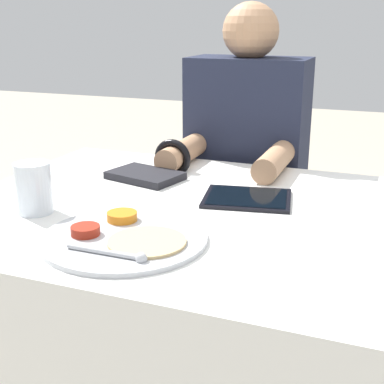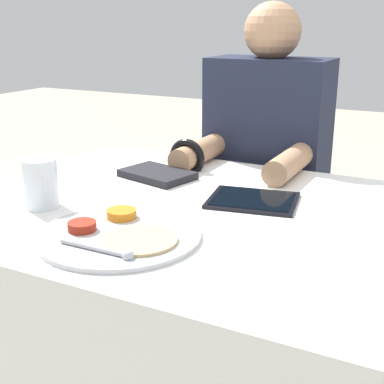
% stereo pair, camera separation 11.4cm
% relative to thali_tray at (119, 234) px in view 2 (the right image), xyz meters
% --- Properties ---
extents(dining_table, '(1.16, 0.85, 0.70)m').
position_rel_thali_tray_xyz_m(dining_table, '(0.08, 0.23, -0.36)').
color(dining_table, silver).
rests_on(dining_table, ground_plane).
extents(thali_tray, '(0.33, 0.33, 0.03)m').
position_rel_thali_tray_xyz_m(thali_tray, '(0.00, 0.00, 0.00)').
color(thali_tray, '#B7BABF').
rests_on(thali_tray, dining_table).
extents(red_notebook, '(0.21, 0.17, 0.02)m').
position_rel_thali_tray_xyz_m(red_notebook, '(-0.15, 0.40, 0.00)').
color(red_notebook, silver).
rests_on(red_notebook, dining_table).
extents(tablet_device, '(0.23, 0.20, 0.01)m').
position_rel_thali_tray_xyz_m(tablet_device, '(0.16, 0.33, -0.00)').
color(tablet_device, black).
rests_on(tablet_device, dining_table).
extents(person_diner, '(0.38, 0.45, 1.17)m').
position_rel_thali_tray_xyz_m(person_diner, '(0.02, 0.79, -0.16)').
color(person_diner, black).
rests_on(person_diner, ground_plane).
extents(drinking_glass, '(0.08, 0.08, 0.11)m').
position_rel_thali_tray_xyz_m(drinking_glass, '(-0.26, 0.07, 0.05)').
color(drinking_glass, silver).
rests_on(drinking_glass, dining_table).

